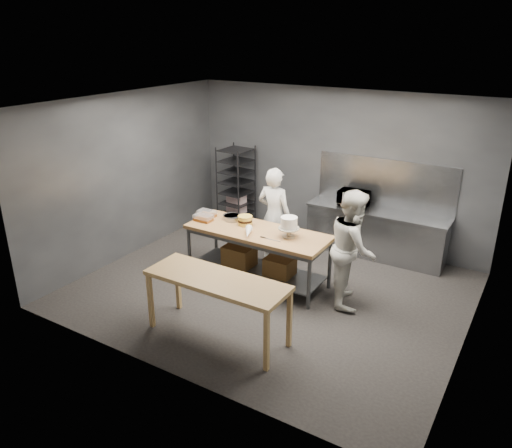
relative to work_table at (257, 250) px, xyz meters
The scene contains 16 objects.
ground 0.70m from the work_table, 25.02° to the right, with size 6.00×6.00×0.00m, color black.
back_wall 2.54m from the work_table, 81.19° to the left, with size 6.00×0.04×3.00m, color #4C4F54.
work_table is the anchor object (origin of this frame).
near_counter 1.75m from the work_table, 76.73° to the right, with size 2.00×0.70×0.90m.
back_counter 2.43m from the work_table, 55.91° to the left, with size 2.60×0.60×0.90m.
splashback_panel 2.79m from the work_table, 59.51° to the left, with size 2.60×0.02×0.90m, color slate.
speed_rack 2.58m from the work_table, 131.18° to the left, with size 0.63×0.68×1.75m.
chef_behind 0.89m from the work_table, 99.39° to the left, with size 0.65×0.42×1.77m, color silver.
chef_right 1.64m from the work_table, ahead, with size 0.89×0.69×1.82m, color silver.
microwave 2.25m from the work_table, 66.29° to the left, with size 0.54×0.37×0.30m, color black.
frosted_cake_stand 0.81m from the work_table, ahead, with size 0.34×0.34×0.34m.
layer_cake 0.53m from the work_table, 160.22° to the left, with size 0.24×0.24×0.16m.
cake_pans 0.77m from the work_table, 162.10° to the left, with size 0.34×0.31×0.07m.
piping_bag 0.49m from the work_table, 89.51° to the right, with size 0.12×0.12×0.38m, color white.
offset_spatula 0.53m from the work_table, 33.42° to the right, with size 0.36×0.02×0.02m.
pastry_clamshells 1.12m from the work_table, behind, with size 0.38×0.41×0.11m.
Camera 1 is at (3.57, -6.31, 4.00)m, focal length 35.00 mm.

